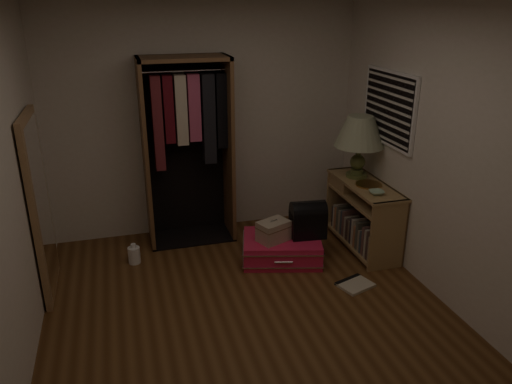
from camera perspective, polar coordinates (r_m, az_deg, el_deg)
The scene contains 13 objects.
ground at distance 4.46m, azimuth -0.37°, elevation -14.37°, with size 4.00×4.00×0.00m, color #553318.
room_walls at distance 3.85m, azimuth 0.48°, elevation 4.69°, with size 3.52×4.02×2.60m.
console_bookshelf at distance 5.63m, azimuth 11.93°, elevation -2.29°, with size 0.42×1.12×0.75m.
open_wardrobe at distance 5.49m, azimuth -7.80°, elevation 6.47°, with size 0.95×0.50×2.05m.
floor_mirror at distance 4.88m, azimuth -23.44°, elevation -1.58°, with size 0.06×0.80×1.70m.
pink_suitcase at distance 5.32m, azimuth 2.97°, elevation -6.46°, with size 0.95×0.79×0.25m.
train_case at distance 5.16m, azimuth 2.01°, elevation -4.46°, with size 0.38×0.33×0.23m.
black_bag at distance 5.24m, azimuth 5.96°, elevation -3.03°, with size 0.38×0.27×0.39m.
table_lamp at distance 5.51m, azimuth 11.78°, elevation 6.64°, with size 0.71×0.71×0.68m.
brass_tray at distance 5.41m, azimuth 12.76°, elevation 0.85°, with size 0.32×0.32×0.02m.
ceramic_bowl at distance 5.18m, azimuth 13.60°, elevation -0.05°, with size 0.15×0.15×0.04m, color #A2C3A4.
white_jug at distance 5.41m, azimuth -13.75°, elevation -6.98°, with size 0.16×0.16×0.22m.
floor_book at distance 5.01m, azimuth 11.14°, elevation -10.26°, with size 0.38×0.34×0.03m.
Camera 1 is at (-0.97, -3.49, 2.60)m, focal length 35.00 mm.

